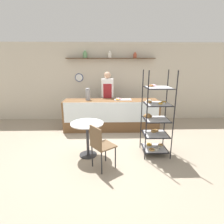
% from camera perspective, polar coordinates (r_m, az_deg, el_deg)
% --- Properties ---
extents(ground_plane, '(14.00, 14.00, 0.00)m').
position_cam_1_polar(ground_plane, '(4.30, 0.16, -11.81)').
color(ground_plane, gray).
extents(back_wall, '(10.00, 0.30, 2.70)m').
position_cam_1_polar(back_wall, '(6.34, -0.49, 9.77)').
color(back_wall, beige).
rests_on(back_wall, ground_plane).
extents(display_counter, '(2.86, 0.66, 0.93)m').
position_cam_1_polar(display_counter, '(5.37, -0.23, -0.94)').
color(display_counter, brown).
rests_on(display_counter, ground_plane).
extents(pastry_rack, '(0.57, 0.56, 1.85)m').
position_cam_1_polar(pastry_rack, '(3.91, 14.06, -2.20)').
color(pastry_rack, black).
rests_on(pastry_rack, ground_plane).
extents(person_worker, '(0.38, 0.23, 1.75)m').
position_cam_1_polar(person_worker, '(5.74, -1.47, 5.21)').
color(person_worker, '#282833').
rests_on(person_worker, ground_plane).
extents(cafe_table, '(0.70, 0.70, 0.76)m').
position_cam_1_polar(cafe_table, '(3.81, -8.06, -6.21)').
color(cafe_table, '#262628').
rests_on(cafe_table, ground_plane).
extents(cafe_chair, '(0.53, 0.53, 0.87)m').
position_cam_1_polar(cafe_chair, '(3.32, -4.00, -10.12)').
color(cafe_chair, black).
rests_on(cafe_chair, ground_plane).
extents(coffee_carafe, '(0.15, 0.15, 0.37)m').
position_cam_1_polar(coffee_carafe, '(5.31, -7.94, 5.81)').
color(coffee_carafe, gray).
rests_on(coffee_carafe, display_counter).
extents(donut_tray_counter, '(0.52, 0.29, 0.05)m').
position_cam_1_polar(donut_tray_counter, '(5.33, 2.90, 4.18)').
color(donut_tray_counter, silver).
rests_on(donut_tray_counter, display_counter).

